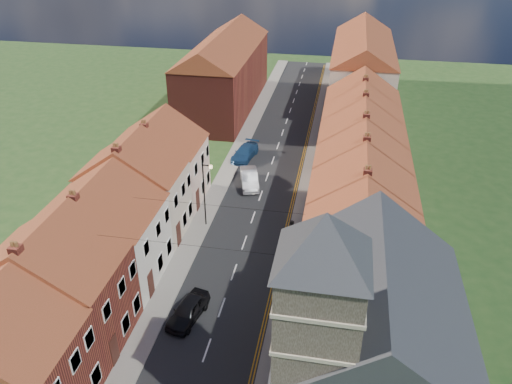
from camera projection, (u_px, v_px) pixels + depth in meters
The scene contains 21 objects.
road at pixel (267, 177), 52.49m from camera, with size 7.00×90.00×0.02m, color black.
pavement_left at pixel (226, 173), 53.15m from camera, with size 1.80×90.00×0.12m, color slate.
pavement_right at pixel (309, 180), 51.77m from camera, with size 1.80×90.00×0.12m, color slate.
church at pixel (365, 334), 25.36m from camera, with size 11.25×14.25×15.20m.
cottage_r_tudor at pixel (361, 249), 34.06m from camera, with size 8.30×5.20×9.00m.
cottage_r_white_near at pixel (361, 208), 38.66m from camera, with size 8.30×6.00×9.00m.
cottage_r_cream_mid at pixel (361, 175), 43.26m from camera, with size 8.30×5.20×9.00m.
cottage_r_pink at pixel (361, 150), 47.86m from camera, with size 8.30×6.00×9.00m.
cottage_r_white_far at pixel (361, 128), 52.46m from camera, with size 8.30×5.20×9.00m.
cottage_r_cream_far at pixel (361, 110), 57.07m from camera, with size 8.30×6.00×9.00m.
cottage_l_cream at pixel (56, 283), 30.85m from camera, with size 8.30×6.30×9.10m.
cottage_l_white at pixel (102, 228), 36.39m from camera, with size 8.30×6.90×8.80m.
cottage_l_brick_mid at pixel (134, 186), 41.51m from camera, with size 8.30×5.70×9.10m.
cottage_l_pink at pixel (159, 158), 46.53m from camera, with size 8.30×6.30×8.80m.
block_right_far at pixel (362, 66), 69.70m from camera, with size 8.30×24.20×10.50m.
block_left_far at pixel (224, 69), 68.36m from camera, with size 8.30×24.20×10.50m.
lamppost at pixel (205, 191), 42.80m from camera, with size 0.88×0.15×6.00m.
car_near at pixel (188, 310), 34.22m from camera, with size 1.66×4.13×1.41m, color black.
car_mid at pixel (249, 179), 50.57m from camera, with size 1.64×4.69×1.55m, color #A1A2A9.
car_far at pixel (245, 153), 56.06m from camera, with size 1.96×4.83×1.40m, color navy.
pedestrian_right at pixel (291, 230), 42.06m from camera, with size 0.91×0.71×1.87m, color black.
Camera 1 is at (7.22, -15.73, 24.81)m, focal length 35.00 mm.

